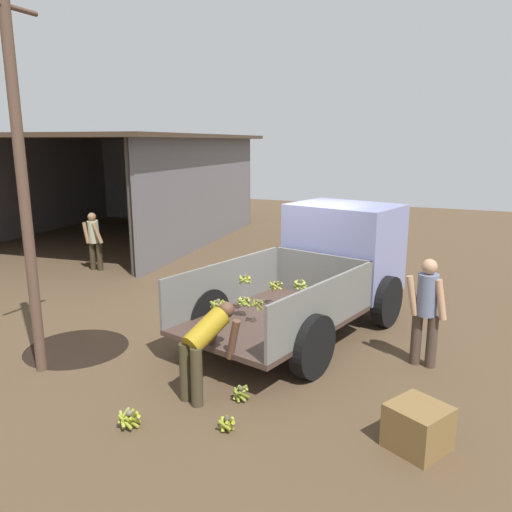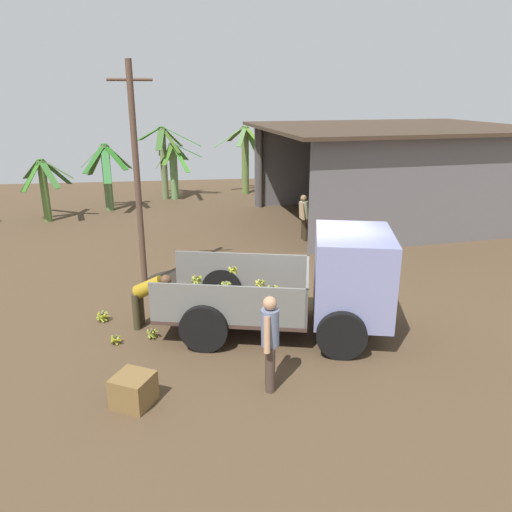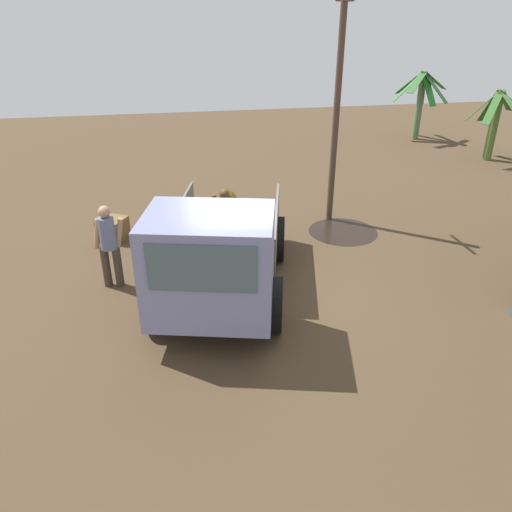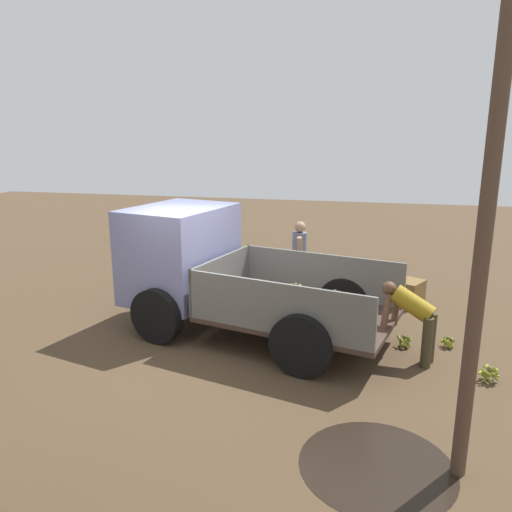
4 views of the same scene
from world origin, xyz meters
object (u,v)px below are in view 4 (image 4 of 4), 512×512
(utility_pole, at_px, (488,204))
(banana_bunch_on_ground_2, at_px, (490,373))
(person_foreground_visitor, at_px, (299,256))
(banana_bunch_on_ground_0, at_px, (448,341))
(wooden_crate_0, at_px, (407,292))
(cargo_truck, at_px, (202,265))
(person_worker_loading, at_px, (413,315))
(banana_bunch_on_ground_1, at_px, (405,341))

(utility_pole, bearing_deg, banana_bunch_on_ground_2, -108.68)
(person_foreground_visitor, bearing_deg, utility_pole, -58.15)
(banana_bunch_on_ground_0, xyz_separation_m, wooden_crate_0, (0.55, -2.05, 0.15))
(cargo_truck, bearing_deg, wooden_crate_0, -137.50)
(banana_bunch_on_ground_2, bearing_deg, person_worker_loading, -22.91)
(person_worker_loading, bearing_deg, wooden_crate_0, -73.37)
(person_worker_loading, xyz_separation_m, banana_bunch_on_ground_0, (-0.63, -0.63, -0.64))
(person_worker_loading, distance_m, wooden_crate_0, 2.73)
(banana_bunch_on_ground_0, relative_size, wooden_crate_0, 0.39)
(wooden_crate_0, bearing_deg, banana_bunch_on_ground_1, 86.20)
(utility_pole, height_order, person_worker_loading, utility_pole)
(utility_pole, distance_m, banana_bunch_on_ground_0, 4.21)
(banana_bunch_on_ground_2, bearing_deg, utility_pole, 71.32)
(utility_pole, xyz_separation_m, banana_bunch_on_ground_2, (-0.73, -2.15, -2.66))
(person_foreground_visitor, xyz_separation_m, banana_bunch_on_ground_2, (-3.14, 2.96, -0.78))
(banana_bunch_on_ground_1, bearing_deg, wooden_crate_0, -93.80)
(utility_pole, height_order, banana_bunch_on_ground_2, utility_pole)
(person_foreground_visitor, bearing_deg, cargo_truck, -122.42)
(person_foreground_visitor, height_order, banana_bunch_on_ground_1, person_foreground_visitor)
(banana_bunch_on_ground_0, distance_m, banana_bunch_on_ground_1, 0.71)
(utility_pole, relative_size, person_foreground_visitor, 3.29)
(person_foreground_visitor, distance_m, person_worker_loading, 3.28)
(utility_pole, xyz_separation_m, banana_bunch_on_ground_0, (-0.32, -3.22, -2.69))
(cargo_truck, height_order, person_foreground_visitor, cargo_truck)
(person_foreground_visitor, bearing_deg, person_worker_loading, -43.63)
(utility_pole, xyz_separation_m, person_worker_loading, (0.31, -2.59, -2.05))
(banana_bunch_on_ground_2, relative_size, wooden_crate_0, 0.54)
(banana_bunch_on_ground_1, distance_m, banana_bunch_on_ground_2, 1.43)
(person_foreground_visitor, bearing_deg, banana_bunch_on_ground_0, -28.06)
(cargo_truck, distance_m, banana_bunch_on_ground_1, 3.67)
(person_worker_loading, distance_m, banana_bunch_on_ground_0, 1.10)
(banana_bunch_on_ground_0, relative_size, banana_bunch_on_ground_1, 0.90)
(utility_pole, height_order, banana_bunch_on_ground_1, utility_pole)
(utility_pole, distance_m, person_worker_loading, 3.32)
(cargo_truck, xyz_separation_m, banana_bunch_on_ground_0, (-4.22, 0.06, -1.02))
(cargo_truck, height_order, person_worker_loading, cargo_truck)
(utility_pole, bearing_deg, person_foreground_visitor, -64.74)
(cargo_truck, bearing_deg, banana_bunch_on_ground_0, -166.81)
(person_worker_loading, bearing_deg, banana_bunch_on_ground_1, -64.68)
(cargo_truck, distance_m, person_worker_loading, 3.67)
(cargo_truck, distance_m, banana_bunch_on_ground_0, 4.34)
(banana_bunch_on_ground_0, bearing_deg, banana_bunch_on_ground_2, 110.80)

